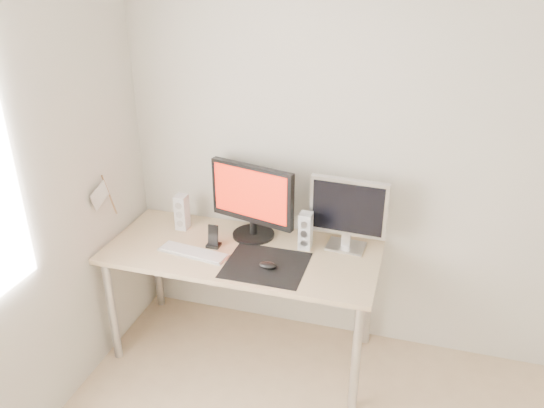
{
  "coord_description": "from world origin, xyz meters",
  "views": [
    {
      "loc": [
        0.0,
        -1.16,
        2.3
      ],
      "look_at": [
        -0.77,
        1.47,
        1.01
      ],
      "focal_mm": 35.0,
      "sensor_mm": 36.0,
      "label": 1
    }
  ],
  "objects_px": {
    "desk": "(242,262)",
    "keyboard": "(193,252)",
    "speaker_right": "(306,231)",
    "phone_dock": "(213,240)",
    "second_monitor": "(348,211)",
    "mouse": "(268,265)",
    "main_monitor": "(252,199)",
    "speaker_left": "(182,212)"
  },
  "relations": [
    {
      "from": "second_monitor",
      "to": "phone_dock",
      "type": "relative_size",
      "value": 3.22
    },
    {
      "from": "mouse",
      "to": "keyboard",
      "type": "relative_size",
      "value": 0.23
    },
    {
      "from": "mouse",
      "to": "main_monitor",
      "type": "bearing_deg",
      "value": 120.66
    },
    {
      "from": "main_monitor",
      "to": "speaker_left",
      "type": "height_order",
      "value": "main_monitor"
    },
    {
      "from": "phone_dock",
      "to": "mouse",
      "type": "bearing_deg",
      "value": -20.83
    },
    {
      "from": "phone_dock",
      "to": "speaker_right",
      "type": "bearing_deg",
      "value": 14.97
    },
    {
      "from": "desk",
      "to": "keyboard",
      "type": "distance_m",
      "value": 0.29
    },
    {
      "from": "mouse",
      "to": "phone_dock",
      "type": "xyz_separation_m",
      "value": [
        -0.38,
        0.14,
        0.02
      ]
    },
    {
      "from": "desk",
      "to": "phone_dock",
      "type": "distance_m",
      "value": 0.21
    },
    {
      "from": "second_monitor",
      "to": "keyboard",
      "type": "height_order",
      "value": "second_monitor"
    },
    {
      "from": "main_monitor",
      "to": "phone_dock",
      "type": "bearing_deg",
      "value": -134.55
    },
    {
      "from": "desk",
      "to": "speaker_right",
      "type": "xyz_separation_m",
      "value": [
        0.35,
        0.13,
        0.19
      ]
    },
    {
      "from": "keyboard",
      "to": "main_monitor",
      "type": "bearing_deg",
      "value": 47.96
    },
    {
      "from": "main_monitor",
      "to": "speaker_right",
      "type": "xyz_separation_m",
      "value": [
        0.34,
        -0.05,
        -0.14
      ]
    },
    {
      "from": "main_monitor",
      "to": "speaker_left",
      "type": "distance_m",
      "value": 0.48
    },
    {
      "from": "desk",
      "to": "phone_dock",
      "type": "xyz_separation_m",
      "value": [
        -0.17,
        -0.01,
        0.12
      ]
    },
    {
      "from": "main_monitor",
      "to": "speaker_right",
      "type": "bearing_deg",
      "value": -7.7
    },
    {
      "from": "phone_dock",
      "to": "main_monitor",
      "type": "bearing_deg",
      "value": 45.45
    },
    {
      "from": "mouse",
      "to": "main_monitor",
      "type": "height_order",
      "value": "main_monitor"
    },
    {
      "from": "mouse",
      "to": "phone_dock",
      "type": "relative_size",
      "value": 0.71
    },
    {
      "from": "desk",
      "to": "mouse",
      "type": "bearing_deg",
      "value": -36.08
    },
    {
      "from": "desk",
      "to": "main_monitor",
      "type": "height_order",
      "value": "main_monitor"
    },
    {
      "from": "desk",
      "to": "main_monitor",
      "type": "distance_m",
      "value": 0.38
    },
    {
      "from": "mouse",
      "to": "second_monitor",
      "type": "distance_m",
      "value": 0.56
    },
    {
      "from": "mouse",
      "to": "desk",
      "type": "height_order",
      "value": "mouse"
    },
    {
      "from": "main_monitor",
      "to": "phone_dock",
      "type": "xyz_separation_m",
      "value": [
        -0.18,
        -0.19,
        -0.21
      ]
    },
    {
      "from": "desk",
      "to": "speaker_left",
      "type": "height_order",
      "value": "speaker_left"
    },
    {
      "from": "speaker_left",
      "to": "desk",
      "type": "bearing_deg",
      "value": -19.64
    },
    {
      "from": "desk",
      "to": "speaker_right",
      "type": "height_order",
      "value": "speaker_right"
    },
    {
      "from": "desk",
      "to": "main_monitor",
      "type": "bearing_deg",
      "value": 86.95
    },
    {
      "from": "mouse",
      "to": "keyboard",
      "type": "bearing_deg",
      "value": 175.69
    },
    {
      "from": "keyboard",
      "to": "phone_dock",
      "type": "bearing_deg",
      "value": 52.73
    },
    {
      "from": "main_monitor",
      "to": "keyboard",
      "type": "bearing_deg",
      "value": -132.04
    },
    {
      "from": "second_monitor",
      "to": "speaker_right",
      "type": "distance_m",
      "value": 0.27
    },
    {
      "from": "mouse",
      "to": "second_monitor",
      "type": "bearing_deg",
      "value": 43.3
    },
    {
      "from": "speaker_right",
      "to": "phone_dock",
      "type": "bearing_deg",
      "value": -165.03
    },
    {
      "from": "phone_dock",
      "to": "second_monitor",
      "type": "bearing_deg",
      "value": 15.52
    },
    {
      "from": "speaker_left",
      "to": "keyboard",
      "type": "xyz_separation_m",
      "value": [
        0.19,
        -0.28,
        -0.1
      ]
    },
    {
      "from": "main_monitor",
      "to": "speaker_left",
      "type": "xyz_separation_m",
      "value": [
        -0.46,
        -0.02,
        -0.14
      ]
    },
    {
      "from": "desk",
      "to": "speaker_right",
      "type": "bearing_deg",
      "value": 21.02
    },
    {
      "from": "desk",
      "to": "second_monitor",
      "type": "xyz_separation_m",
      "value": [
        0.58,
        0.2,
        0.32
      ]
    },
    {
      "from": "main_monitor",
      "to": "keyboard",
      "type": "relative_size",
      "value": 1.26
    }
  ]
}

